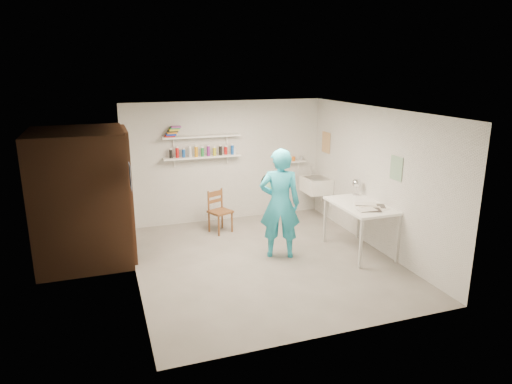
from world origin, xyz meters
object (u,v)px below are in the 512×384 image
object	(u,v)px
work_table	(360,228)
wooden_chair	(220,212)
belfast_sink	(316,185)
desk_lamp	(357,183)
man	(280,204)
wall_clock	(271,183)

from	to	relation	value
work_table	wooden_chair	bearing A→B (deg)	139.14
belfast_sink	wooden_chair	size ratio (longest dim) A/B	0.75
belfast_sink	wooden_chair	world-z (taller)	belfast_sink
desk_lamp	wooden_chair	bearing A→B (deg)	151.23
belfast_sink	man	size ratio (longest dim) A/B	0.33
belfast_sink	wooden_chair	bearing A→B (deg)	-175.20
man	wooden_chair	size ratio (longest dim) A/B	2.25
man	wall_clock	xyz separation A→B (m)	(-0.08, 0.21, 0.30)
man	work_table	distance (m)	1.45
wall_clock	belfast_sink	bearing A→B (deg)	63.07
work_table	desk_lamp	bearing A→B (deg)	67.58
man	wall_clock	world-z (taller)	man
wooden_chair	work_table	size ratio (longest dim) A/B	0.64
wooden_chair	work_table	world-z (taller)	work_table
belfast_sink	wooden_chair	distance (m)	2.10
desk_lamp	man	bearing A→B (deg)	-171.71
desk_lamp	work_table	bearing A→B (deg)	-112.42
man	desk_lamp	size ratio (longest dim) A/B	11.45
belfast_sink	work_table	size ratio (longest dim) A/B	0.48
man	desk_lamp	distance (m)	1.57
man	wooden_chair	world-z (taller)	man
work_table	desk_lamp	world-z (taller)	desk_lamp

